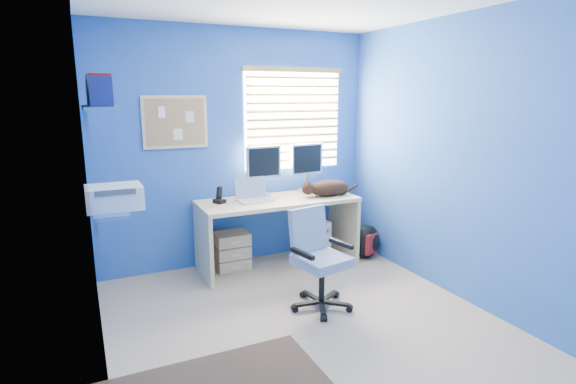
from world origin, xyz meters
name	(u,v)px	position (x,y,z in m)	size (l,w,h in m)	color
floor	(305,323)	(0.00, 0.00, 0.00)	(3.00, 3.20, 0.00)	tan
wall_back	(238,149)	(0.00, 1.60, 1.25)	(3.00, 0.01, 2.50)	#295DAD
wall_front	(474,227)	(0.00, -1.60, 1.25)	(3.00, 0.01, 2.50)	#295DAD
wall_left	(90,189)	(-1.50, 0.00, 1.25)	(0.01, 3.20, 2.50)	#295DAD
wall_right	(456,160)	(1.50, 0.00, 1.25)	(0.01, 3.20, 2.50)	#295DAD
desk	(278,233)	(0.32, 1.26, 0.37)	(1.68, 0.65, 0.74)	beige
laptop	(255,191)	(0.06, 1.27, 0.85)	(0.33, 0.26, 0.22)	silver
monitor_left	(263,171)	(0.24, 1.48, 1.01)	(0.40, 0.12, 0.54)	silver
monitor_right	(306,167)	(0.77, 1.50, 1.01)	(0.40, 0.12, 0.54)	silver
phone	(219,195)	(-0.29, 1.34, 0.82)	(0.09, 0.11, 0.17)	black
mug	(307,188)	(0.76, 1.43, 0.79)	(0.10, 0.09, 0.10)	#1C5A4D
cd_spindle	(320,187)	(0.96, 1.49, 0.78)	(0.13, 0.13, 0.07)	silver
cat	(329,188)	(0.89, 1.18, 0.82)	(0.47, 0.25, 0.17)	black
tower_pc	(313,237)	(0.79, 1.34, 0.23)	(0.19, 0.44, 0.45)	beige
drawer_boxes	(232,251)	(-0.17, 1.37, 0.20)	(0.35, 0.28, 0.41)	tan
yellow_book	(311,253)	(0.65, 1.14, 0.12)	(0.03, 0.17, 0.24)	yellow
backpack	(366,241)	(1.32, 1.05, 0.19)	(0.33, 0.25, 0.38)	black
office_chair	(319,271)	(0.25, 0.23, 0.32)	(0.58, 0.58, 0.86)	black
window_blinds	(294,119)	(0.65, 1.57, 1.55)	(1.15, 0.05, 1.10)	white
corkboard	(175,122)	(-0.65, 1.58, 1.55)	(0.64, 0.02, 0.52)	beige
wall_shelves	(105,146)	(-1.35, 0.75, 1.43)	(0.42, 0.90, 1.05)	#3768A7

